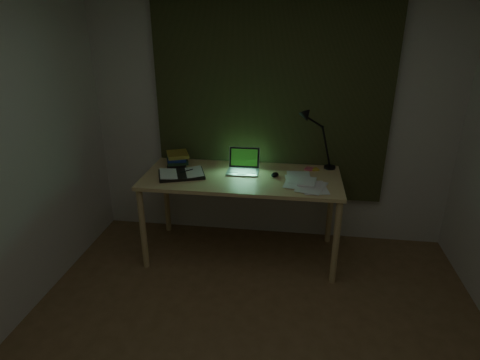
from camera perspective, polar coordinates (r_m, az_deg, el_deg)
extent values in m
cube|color=beige|center=(3.91, 4.40, 8.94)|extent=(3.50, 0.00, 2.50)
cube|color=#272D16|center=(3.83, 4.44, 11.71)|extent=(2.20, 0.06, 2.00)
ellipsoid|color=black|center=(3.61, 4.98, 0.74)|extent=(0.09, 0.11, 0.04)
cube|color=gold|center=(3.83, 10.60, 1.52)|extent=(0.09, 0.09, 0.01)
cube|color=#E2586A|center=(3.82, 9.80, 1.58)|extent=(0.09, 0.09, 0.02)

